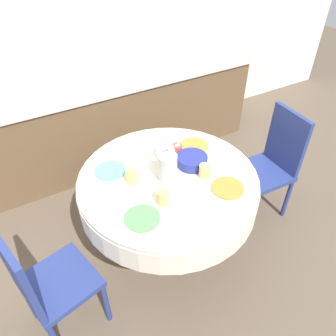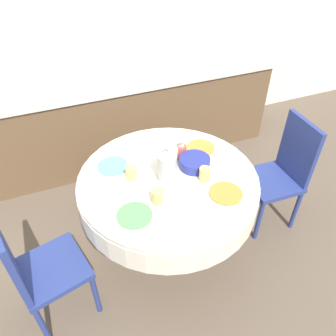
% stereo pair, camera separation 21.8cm
% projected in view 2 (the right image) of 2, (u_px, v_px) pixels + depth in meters
% --- Properties ---
extents(ground_plane, '(12.00, 12.00, 0.00)m').
position_uv_depth(ground_plane, '(168.00, 244.00, 2.71)').
color(ground_plane, brown).
extents(wall_back, '(7.00, 0.05, 2.60)m').
position_uv_depth(wall_back, '(100.00, 23.00, 3.08)').
color(wall_back, silver).
rests_on(wall_back, ground_plane).
extents(kitchen_counter, '(3.24, 0.64, 0.89)m').
position_uv_depth(kitchen_counter, '(119.00, 118.00, 3.39)').
color(kitchen_counter, brown).
rests_on(kitchen_counter, ground_plane).
extents(dining_table, '(1.25, 1.25, 0.74)m').
position_uv_depth(dining_table, '(168.00, 190.00, 2.32)').
color(dining_table, tan).
rests_on(dining_table, ground_plane).
extents(chair_left, '(0.42, 0.42, 0.97)m').
position_uv_depth(chair_left, '(282.00, 170.00, 2.62)').
color(chair_left, navy).
rests_on(chair_left, ground_plane).
extents(chair_right, '(0.48, 0.48, 0.97)m').
position_uv_depth(chair_right, '(35.00, 267.00, 1.94)').
color(chair_right, navy).
rests_on(chair_right, ground_plane).
extents(plate_near_left, '(0.22, 0.22, 0.01)m').
position_uv_depth(plate_near_left, '(134.00, 215.00, 1.96)').
color(plate_near_left, '#5BA85B').
rests_on(plate_near_left, dining_table).
extents(cup_near_left, '(0.08, 0.08, 0.10)m').
position_uv_depth(cup_near_left, '(158.00, 197.00, 2.02)').
color(cup_near_left, '#DBB766').
rests_on(cup_near_left, dining_table).
extents(plate_near_right, '(0.22, 0.22, 0.01)m').
position_uv_depth(plate_near_right, '(226.00, 193.00, 2.10)').
color(plate_near_right, orange).
rests_on(plate_near_right, dining_table).
extents(cup_near_right, '(0.08, 0.08, 0.10)m').
position_uv_depth(cup_near_right, '(205.00, 174.00, 2.18)').
color(cup_near_right, '#DBB766').
rests_on(cup_near_right, dining_table).
extents(plate_far_left, '(0.22, 0.22, 0.01)m').
position_uv_depth(plate_far_left, '(113.00, 166.00, 2.32)').
color(plate_far_left, '#60BCB7').
rests_on(plate_far_left, dining_table).
extents(cup_far_left, '(0.08, 0.08, 0.10)m').
position_uv_depth(cup_far_left, '(131.00, 173.00, 2.20)').
color(cup_far_left, '#DBB766').
rests_on(cup_far_left, dining_table).
extents(plate_far_right, '(0.22, 0.22, 0.01)m').
position_uv_depth(plate_far_right, '(200.00, 148.00, 2.48)').
color(plate_far_right, orange).
rests_on(plate_far_right, dining_table).
extents(cup_far_right, '(0.08, 0.08, 0.10)m').
position_uv_depth(cup_far_right, '(181.00, 151.00, 2.38)').
color(cup_far_right, '#CC4C3D').
rests_on(cup_far_right, dining_table).
extents(coffee_carafe, '(0.13, 0.13, 0.29)m').
position_uv_depth(coffee_carafe, '(167.00, 165.00, 2.14)').
color(coffee_carafe, '#B2B2B7').
rests_on(coffee_carafe, dining_table).
extents(teapot, '(0.18, 0.13, 0.17)m').
position_uv_depth(teapot, '(169.00, 151.00, 2.33)').
color(teapot, white).
rests_on(teapot, dining_table).
extents(fruit_bowl, '(0.22, 0.22, 0.07)m').
position_uv_depth(fruit_bowl, '(194.00, 163.00, 2.30)').
color(fruit_bowl, navy).
rests_on(fruit_bowl, dining_table).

